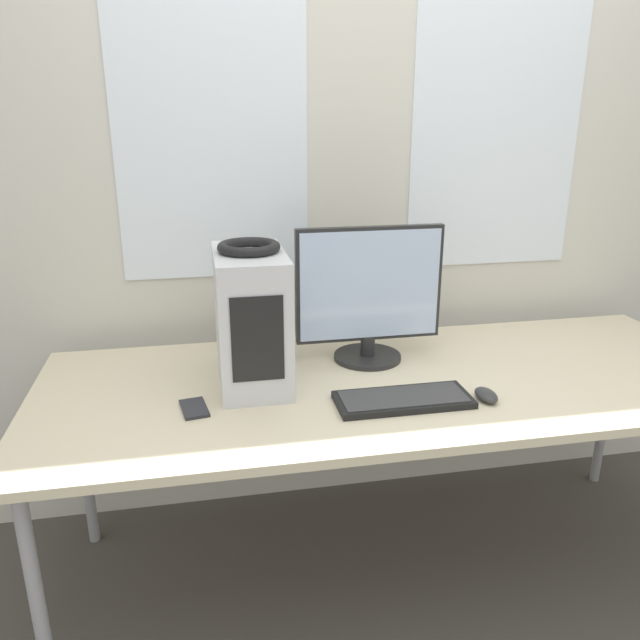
{
  "coord_description": "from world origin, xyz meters",
  "views": [
    {
      "loc": [
        -0.62,
        -1.35,
        1.6
      ],
      "look_at": [
        -0.26,
        0.46,
        0.98
      ],
      "focal_mm": 35.0,
      "sensor_mm": 36.0,
      "label": 1
    }
  ],
  "objects": [
    {
      "name": "cell_phone",
      "position": [
        -0.66,
        0.35,
        0.77
      ],
      "size": [
        0.09,
        0.14,
        0.01
      ],
      "rotation": [
        0.0,
        0.0,
        0.17
      ],
      "color": "#232328",
      "rests_on": "desk"
    },
    {
      "name": "wall_back",
      "position": [
        0.0,
        1.04,
        1.35
      ],
      "size": [
        8.0,
        0.07,
        2.7
      ],
      "color": "beige",
      "rests_on": "ground_plane"
    },
    {
      "name": "headphones",
      "position": [
        -0.47,
        0.53,
        1.21
      ],
      "size": [
        0.19,
        0.19,
        0.03
      ],
      "color": "black",
      "rests_on": "pc_tower"
    },
    {
      "name": "keyboard",
      "position": [
        -0.04,
        0.28,
        0.78
      ],
      "size": [
        0.41,
        0.17,
        0.02
      ],
      "color": "black",
      "rests_on": "desk"
    },
    {
      "name": "pc_tower",
      "position": [
        -0.47,
        0.53,
        0.98
      ],
      "size": [
        0.22,
        0.39,
        0.43
      ],
      "color": "silver",
      "rests_on": "desk"
    },
    {
      "name": "desk",
      "position": [
        0.0,
        0.46,
        0.72
      ],
      "size": [
        2.34,
        0.91,
        0.76
      ],
      "color": "beige",
      "rests_on": "ground_plane"
    },
    {
      "name": "monitor_main",
      "position": [
        -0.05,
        0.64,
        1.0
      ],
      "size": [
        0.51,
        0.24,
        0.47
      ],
      "color": "black",
      "rests_on": "desk"
    },
    {
      "name": "mouse",
      "position": [
        0.21,
        0.25,
        0.78
      ],
      "size": [
        0.06,
        0.1,
        0.03
      ],
      "color": "#2D2D2D",
      "rests_on": "desk"
    }
  ]
}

